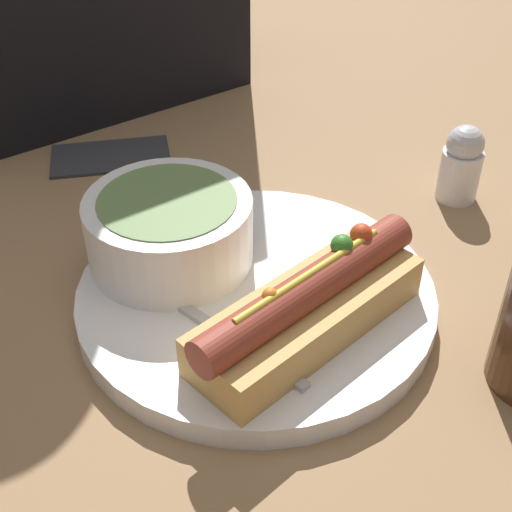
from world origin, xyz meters
TOP-DOWN VIEW (x-y plane):
  - ground_plane at (0.00, 0.00)m, footprint 4.00×4.00m
  - dinner_plate at (0.00, 0.00)m, footprint 0.26×0.26m
  - hot_dog at (-0.00, -0.06)m, footprint 0.18×0.08m
  - soup_bowl at (-0.03, 0.06)m, footprint 0.12×0.12m
  - spoon at (-0.06, 0.03)m, footprint 0.05×0.17m
  - napkin at (0.01, 0.26)m, footprint 0.13×0.10m
  - salt_shaker at (0.23, 0.01)m, footprint 0.04×0.04m

SIDE VIEW (x-z plane):
  - ground_plane at x=0.00m, z-range 0.00..0.00m
  - napkin at x=0.01m, z-range 0.00..0.01m
  - dinner_plate at x=0.00m, z-range 0.00..0.02m
  - spoon at x=-0.06m, z-range 0.02..0.03m
  - salt_shaker at x=0.23m, z-range 0.00..0.07m
  - hot_dog at x=0.00m, z-range 0.01..0.07m
  - soup_bowl at x=-0.03m, z-range 0.02..0.07m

